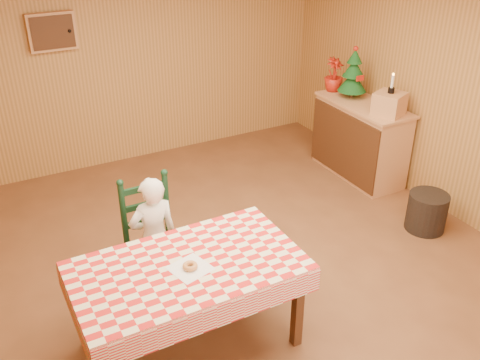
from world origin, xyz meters
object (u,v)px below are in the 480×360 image
at_px(ladder_chair, 152,240).
at_px(storage_bin, 427,212).
at_px(seated_child, 154,237).
at_px(dining_table, 188,274).
at_px(christmas_tree, 353,74).
at_px(crate, 389,104).
at_px(shelf_unit, 360,140).

xyz_separation_m(ladder_chair, storage_bin, (2.81, -0.44, -0.30)).
xyz_separation_m(ladder_chair, seated_child, (0.00, -0.06, 0.06)).
xyz_separation_m(dining_table, seated_child, (0.00, 0.73, -0.13)).
xyz_separation_m(christmas_tree, storage_bin, (-0.17, -1.57, -1.01)).
bearing_deg(seated_child, ladder_chair, -90.00).
height_order(ladder_chair, crate, crate).
height_order(dining_table, shelf_unit, shelf_unit).
bearing_deg(ladder_chair, shelf_unit, 16.51).
height_order(ladder_chair, seated_child, seated_child).
bearing_deg(storage_bin, ladder_chair, 171.16).
xyz_separation_m(seated_child, storage_bin, (2.81, -0.38, -0.36)).
bearing_deg(storage_bin, crate, 79.38).
height_order(seated_child, storage_bin, seated_child).
relative_size(ladder_chair, seated_child, 0.96).
bearing_deg(shelf_unit, dining_table, -150.68).
distance_m(christmas_tree, storage_bin, 1.87).
relative_size(shelf_unit, crate, 4.13).
xyz_separation_m(ladder_chair, crate, (2.98, 0.48, 0.55)).
xyz_separation_m(seated_child, christmas_tree, (2.98, 1.19, 0.65)).
bearing_deg(shelf_unit, storage_bin, -97.07).
height_order(seated_child, crate, crate).
bearing_deg(dining_table, crate, 23.05).
height_order(dining_table, ladder_chair, ladder_chair).
bearing_deg(crate, storage_bin, -100.62).
relative_size(shelf_unit, storage_bin, 3.07).
bearing_deg(dining_table, ladder_chair, 90.00).
height_order(dining_table, christmas_tree, christmas_tree).
relative_size(dining_table, ladder_chair, 1.53).
xyz_separation_m(dining_table, shelf_unit, (2.97, 1.67, -0.22)).
relative_size(christmas_tree, storage_bin, 1.53).
bearing_deg(shelf_unit, ladder_chair, -163.49).
bearing_deg(seated_child, storage_bin, 172.29).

